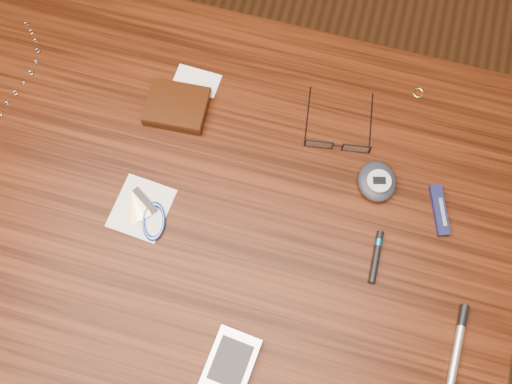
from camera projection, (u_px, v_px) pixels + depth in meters
The scene contains 11 objects.
ground at pixel (228, 281), 1.62m from camera, with size 3.80×3.80×0.00m, color #472814.
desk at pixel (211, 215), 1.01m from camera, with size 1.00×0.70×0.75m.
wallet_and_card at pixel (177, 106), 0.95m from camera, with size 0.11×0.13×0.02m.
eyeglasses at pixel (338, 143), 0.93m from camera, with size 0.12×0.13×0.02m.
gold_ring at pixel (418, 93), 0.97m from camera, with size 0.02×0.02×0.00m, color #F0D368.
pda_phone at pixel (227, 373), 0.81m from camera, with size 0.07×0.12×0.02m.
pedometer at pixel (377, 181), 0.90m from camera, with size 0.08×0.08×0.03m.
notepad_keys at pixel (148, 214), 0.90m from camera, with size 0.10×0.10×0.01m.
pocket_knife at pixel (440, 210), 0.90m from camera, with size 0.04×0.08×0.01m.
silver_pen at pixel (457, 347), 0.83m from camera, with size 0.02×0.15×0.01m.
black_blue_pen at pixel (376, 255), 0.87m from camera, with size 0.01×0.08×0.01m.
Camera 1 is at (0.15, -0.26, 1.61)m, focal length 40.00 mm.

